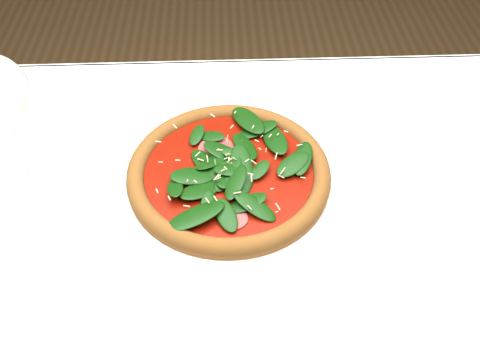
{
  "coord_description": "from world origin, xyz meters",
  "views": [
    {
      "loc": [
        0.02,
        -0.54,
        1.38
      ],
      "look_at": [
        0.04,
        0.04,
        0.77
      ],
      "focal_mm": 40.0,
      "sensor_mm": 36.0,
      "label": 1
    }
  ],
  "objects": [
    {
      "name": "plate",
      "position": [
        0.03,
        0.05,
        0.76
      ],
      "size": [
        0.37,
        0.37,
        0.02
      ],
      "color": "silver",
      "rests_on": "dining_table"
    },
    {
      "name": "saucer_far",
      "position": [
        0.47,
        0.18,
        0.76
      ],
      "size": [
        0.13,
        0.13,
        0.01
      ],
      "color": "silver",
      "rests_on": "dining_table"
    },
    {
      "name": "pizza",
      "position": [
        0.03,
        0.05,
        0.78
      ],
      "size": [
        0.33,
        0.33,
        0.04
      ],
      "rotation": [
        0.0,
        0.0,
        -0.01
      ],
      "color": "#9F6126",
      "rests_on": "plate"
    },
    {
      "name": "dining_table",
      "position": [
        0.0,
        0.0,
        0.65
      ],
      "size": [
        1.21,
        0.81,
        0.75
      ],
      "color": "silver",
      "rests_on": "ground"
    }
  ]
}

